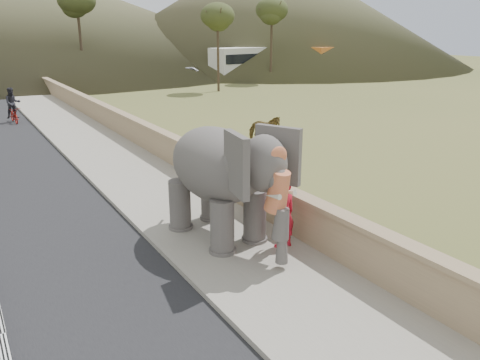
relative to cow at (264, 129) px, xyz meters
name	(u,v)px	position (x,y,z in m)	size (l,w,h in m)	color
ground	(266,276)	(-6.80, -9.98, -0.61)	(160.00, 160.00, 0.00)	olive
walkway	(117,162)	(-6.80, 0.02, -0.53)	(3.00, 120.00, 0.15)	#9E9687
parapet	(157,144)	(-5.15, 0.02, -0.06)	(0.30, 120.00, 1.10)	tan
cow	(264,129)	(0.00, 0.00, 0.00)	(0.66, 1.44, 1.22)	brown
distant_car	(191,73)	(8.70, 25.46, 0.11)	(1.70, 4.23, 1.44)	#B8B9C0
bus_white	(257,62)	(15.99, 24.68, 0.94)	(2.50, 11.00, 3.10)	white
bus_orange	(341,61)	(25.65, 22.44, 0.94)	(2.50, 11.00, 3.10)	orange
hill_right	(268,6)	(29.20, 42.02, 7.39)	(56.00, 56.00, 16.00)	brown
hill_far	(17,13)	(-1.80, 60.02, 6.39)	(80.00, 80.00, 14.00)	brown
elephant_and_man	(217,180)	(-6.78, -7.90, 0.91)	(2.46, 4.03, 2.76)	#625C59
motorcyclist	(13,109)	(-9.01, 10.90, 0.16)	(0.85, 1.64, 1.91)	maroon
trees	(40,45)	(-6.14, 17.86, 3.23)	(40.16, 42.39, 8.77)	#473828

